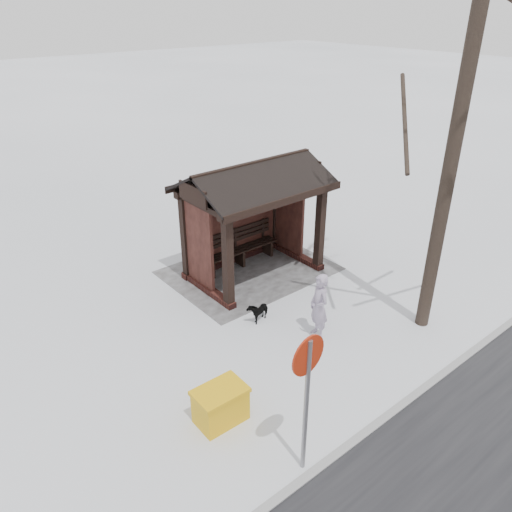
{
  "coord_description": "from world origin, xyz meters",
  "views": [
    {
      "loc": [
        7.37,
        9.06,
        6.57
      ],
      "look_at": [
        0.59,
        0.8,
        1.04
      ],
      "focal_mm": 35.0,
      "sensor_mm": 36.0,
      "label": 1
    }
  ],
  "objects_px": {
    "tree_near": "(476,26)",
    "grit_bin": "(221,405)",
    "road_sign": "(307,378)",
    "pedestrian": "(319,307)",
    "dog": "(258,310)",
    "bus_shelter": "(250,196)"
  },
  "relations": [
    {
      "from": "tree_near",
      "to": "dog",
      "type": "xyz_separation_m",
      "value": [
        2.8,
        -2.46,
        -5.91
      ]
    },
    {
      "from": "pedestrian",
      "to": "dog",
      "type": "distance_m",
      "value": 1.52
    },
    {
      "from": "tree_near",
      "to": "road_sign",
      "type": "height_order",
      "value": "tree_near"
    },
    {
      "from": "bus_shelter",
      "to": "pedestrian",
      "type": "height_order",
      "value": "bus_shelter"
    },
    {
      "from": "bus_shelter",
      "to": "grit_bin",
      "type": "distance_m",
      "value": 5.68
    },
    {
      "from": "dog",
      "to": "pedestrian",
      "type": "bearing_deg",
      "value": 8.94
    },
    {
      "from": "road_sign",
      "to": "grit_bin",
      "type": "bearing_deg",
      "value": -79.11
    },
    {
      "from": "tree_near",
      "to": "grit_bin",
      "type": "xyz_separation_m",
      "value": [
        5.26,
        -0.5,
        -5.81
      ]
    },
    {
      "from": "pedestrian",
      "to": "grit_bin",
      "type": "bearing_deg",
      "value": -58.59
    },
    {
      "from": "pedestrian",
      "to": "grit_bin",
      "type": "relative_size",
      "value": 1.67
    },
    {
      "from": "tree_near",
      "to": "grit_bin",
      "type": "relative_size",
      "value": 9.95
    },
    {
      "from": "grit_bin",
      "to": "bus_shelter",
      "type": "bearing_deg",
      "value": -133.18
    },
    {
      "from": "grit_bin",
      "to": "road_sign",
      "type": "height_order",
      "value": "road_sign"
    },
    {
      "from": "dog",
      "to": "road_sign",
      "type": "bearing_deg",
      "value": -45.76
    },
    {
      "from": "tree_near",
      "to": "dog",
      "type": "height_order",
      "value": "tree_near"
    },
    {
      "from": "dog",
      "to": "road_sign",
      "type": "xyz_separation_m",
      "value": [
        2.04,
        3.55,
        1.54
      ]
    },
    {
      "from": "grit_bin",
      "to": "tree_near",
      "type": "bearing_deg",
      "value": 175.61
    },
    {
      "from": "pedestrian",
      "to": "road_sign",
      "type": "bearing_deg",
      "value": -30.31
    },
    {
      "from": "tree_near",
      "to": "dog",
      "type": "distance_m",
      "value": 6.98
    },
    {
      "from": "grit_bin",
      "to": "road_sign",
      "type": "distance_m",
      "value": 2.19
    },
    {
      "from": "dog",
      "to": "road_sign",
      "type": "relative_size",
      "value": 0.23
    },
    {
      "from": "dog",
      "to": "grit_bin",
      "type": "bearing_deg",
      "value": -67.39
    }
  ]
}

